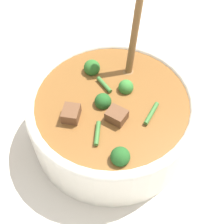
% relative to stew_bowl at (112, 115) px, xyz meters
% --- Properties ---
extents(ground_plane, '(4.00, 4.00, 0.00)m').
position_rel_stew_bowl_xyz_m(ground_plane, '(0.00, 0.00, -0.06)').
color(ground_plane, silver).
extents(stew_bowl, '(0.28, 0.28, 0.29)m').
position_rel_stew_bowl_xyz_m(stew_bowl, '(0.00, 0.00, 0.00)').
color(stew_bowl, white).
rests_on(stew_bowl, ground_plane).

